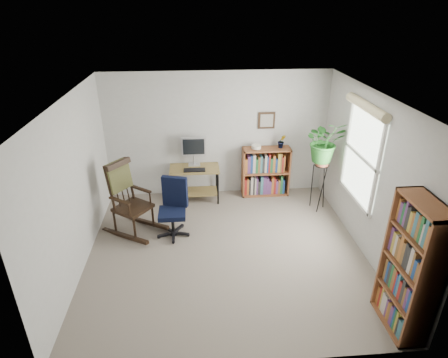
{
  "coord_description": "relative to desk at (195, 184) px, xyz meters",
  "views": [
    {
      "loc": [
        -0.42,
        -4.73,
        3.55
      ],
      "look_at": [
        0.0,
        0.4,
        1.05
      ],
      "focal_mm": 30.0,
      "sensor_mm": 36.0,
      "label": 1
    }
  ],
  "objects": [
    {
      "name": "floor",
      "position": [
        0.45,
        -1.7,
        -0.33
      ],
      "size": [
        4.2,
        4.0,
        0.0
      ],
      "primitive_type": "cube",
      "color": "slate",
      "rests_on": "ground"
    },
    {
      "name": "ceiling",
      "position": [
        0.45,
        -1.7,
        2.07
      ],
      "size": [
        4.2,
        4.0,
        0.0
      ],
      "primitive_type": "cube",
      "color": "silver",
      "rests_on": "ground"
    },
    {
      "name": "wall_back",
      "position": [
        0.45,
        0.3,
        0.87
      ],
      "size": [
        4.2,
        0.0,
        2.4
      ],
      "primitive_type": "cube",
      "color": "#B4B4B0",
      "rests_on": "ground"
    },
    {
      "name": "wall_front",
      "position": [
        0.45,
        -3.7,
        0.87
      ],
      "size": [
        4.2,
        0.0,
        2.4
      ],
      "primitive_type": "cube",
      "color": "#B4B4B0",
      "rests_on": "ground"
    },
    {
      "name": "wall_left",
      "position": [
        -1.65,
        -1.7,
        0.87
      ],
      "size": [
        0.0,
        4.0,
        2.4
      ],
      "primitive_type": "cube",
      "color": "#B4B4B0",
      "rests_on": "ground"
    },
    {
      "name": "wall_right",
      "position": [
        2.55,
        -1.7,
        0.87
      ],
      "size": [
        0.0,
        4.0,
        2.4
      ],
      "primitive_type": "cube",
      "color": "#B4B4B0",
      "rests_on": "ground"
    },
    {
      "name": "window",
      "position": [
        2.51,
        -1.4,
        1.07
      ],
      "size": [
        0.12,
        1.2,
        1.5
      ],
      "primitive_type": null,
      "color": "white",
      "rests_on": "wall_right"
    },
    {
      "name": "desk",
      "position": [
        0.0,
        0.0,
        0.0
      ],
      "size": [
        0.93,
        0.51,
        0.67
      ],
      "primitive_type": null,
      "color": "olive",
      "rests_on": "floor"
    },
    {
      "name": "monitor",
      "position": [
        0.0,
        0.14,
        0.61
      ],
      "size": [
        0.46,
        0.16,
        0.56
      ],
      "primitive_type": null,
      "color": "#BAB9BE",
      "rests_on": "desk"
    },
    {
      "name": "keyboard",
      "position": [
        0.0,
        -0.12,
        0.35
      ],
      "size": [
        0.4,
        0.15,
        0.02
      ],
      "primitive_type": "cube",
      "color": "black",
      "rests_on": "desk"
    },
    {
      "name": "office_chair",
      "position": [
        -0.38,
        -1.19,
        0.16
      ],
      "size": [
        0.67,
        0.67,
        0.99
      ],
      "primitive_type": null,
      "rotation": [
        0.0,
        0.0,
        -0.28
      ],
      "color": "black",
      "rests_on": "floor"
    },
    {
      "name": "rocking_chair",
      "position": [
        -1.02,
        -1.02,
        0.29
      ],
      "size": [
        1.24,
        1.16,
        1.25
      ],
      "primitive_type": null,
      "rotation": [
        0.0,
        0.0,
        0.93
      ],
      "color": "black",
      "rests_on": "floor"
    },
    {
      "name": "low_bookshelf",
      "position": [
        1.38,
        0.12,
        0.15
      ],
      "size": [
        0.92,
        0.31,
        0.97
      ],
      "primitive_type": null,
      "color": "brown",
      "rests_on": "floor"
    },
    {
      "name": "tall_bookshelf",
      "position": [
        2.37,
        -3.3,
        0.5
      ],
      "size": [
        0.31,
        0.73,
        1.68
      ],
      "primitive_type": null,
      "color": "brown",
      "rests_on": "floor"
    },
    {
      "name": "plant_stand",
      "position": [
        2.25,
        -0.53,
        0.18
      ],
      "size": [
        0.3,
        0.3,
        1.03
      ],
      "primitive_type": null,
      "rotation": [
        0.0,
        0.0,
        0.05
      ],
      "color": "black",
      "rests_on": "floor"
    },
    {
      "name": "spider_plant",
      "position": [
        2.25,
        -0.53,
        1.35
      ],
      "size": [
        1.69,
        1.88,
        1.46
      ],
      "primitive_type": "imported",
      "color": "#266A25",
      "rests_on": "plant_stand"
    },
    {
      "name": "potted_plant_small",
      "position": [
        1.66,
        0.13,
        0.69
      ],
      "size": [
        0.13,
        0.24,
        0.11
      ],
      "primitive_type": "imported",
      "color": "#266A25",
      "rests_on": "low_bookshelf"
    },
    {
      "name": "framed_picture",
      "position": [
        1.38,
        0.27,
        1.14
      ],
      "size": [
        0.32,
        0.04,
        0.32
      ],
      "primitive_type": null,
      "color": "black",
      "rests_on": "wall_back"
    }
  ]
}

